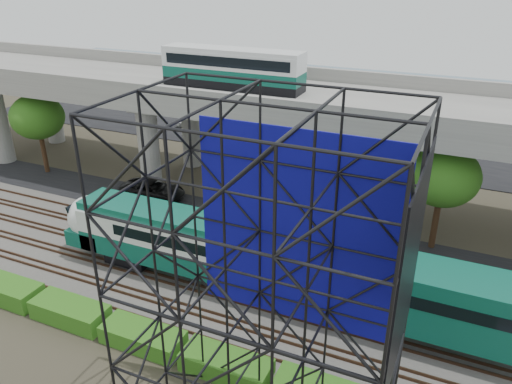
% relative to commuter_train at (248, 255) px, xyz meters
% --- Properties ---
extents(ground, '(140.00, 140.00, 0.00)m').
position_rel_commuter_train_xyz_m(ground, '(-4.27, -2.00, -2.88)').
color(ground, '#474233').
rests_on(ground, ground).
extents(ballast_bed, '(90.00, 12.00, 0.20)m').
position_rel_commuter_train_xyz_m(ballast_bed, '(-4.27, 0.00, -2.78)').
color(ballast_bed, slate).
rests_on(ballast_bed, ground).
extents(service_road, '(90.00, 5.00, 0.08)m').
position_rel_commuter_train_xyz_m(service_road, '(-4.27, 8.50, -2.84)').
color(service_road, black).
rests_on(service_road, ground).
extents(parking_lot, '(90.00, 18.00, 0.08)m').
position_rel_commuter_train_xyz_m(parking_lot, '(-4.27, 32.00, -2.84)').
color(parking_lot, black).
rests_on(parking_lot, ground).
extents(harbor_water, '(140.00, 40.00, 0.03)m').
position_rel_commuter_train_xyz_m(harbor_water, '(-4.27, 54.00, -2.87)').
color(harbor_water, '#466473').
rests_on(harbor_water, ground).
extents(rail_tracks, '(90.00, 9.52, 0.16)m').
position_rel_commuter_train_xyz_m(rail_tracks, '(-4.27, -0.00, -2.60)').
color(rail_tracks, '#472D1E').
rests_on(rail_tracks, ballast_bed).
extents(commuter_train, '(29.30, 3.06, 4.30)m').
position_rel_commuter_train_xyz_m(commuter_train, '(0.00, 0.00, 0.00)').
color(commuter_train, black).
rests_on(commuter_train, rail_tracks).
extents(overpass, '(80.00, 12.00, 12.40)m').
position_rel_commuter_train_xyz_m(overpass, '(-4.53, 14.00, 5.33)').
color(overpass, '#9E9B93').
rests_on(overpass, ground).
extents(scaffold_tower, '(9.36, 6.36, 15.00)m').
position_rel_commuter_train_xyz_m(scaffold_tower, '(5.34, -9.98, 4.59)').
color(scaffold_tower, black).
rests_on(scaffold_tower, ground).
extents(hedge_strip, '(34.60, 1.80, 1.20)m').
position_rel_commuter_train_xyz_m(hedge_strip, '(-3.27, -6.30, -2.32)').
color(hedge_strip, '#2F6216').
rests_on(hedge_strip, ground).
extents(trees, '(40.94, 16.94, 7.69)m').
position_rel_commuter_train_xyz_m(trees, '(-8.94, 14.17, 2.69)').
color(trees, '#382314').
rests_on(trees, ground).
extents(suv, '(5.85, 3.04, 1.57)m').
position_rel_commuter_train_xyz_m(suv, '(-13.29, 9.18, -2.01)').
color(suv, black).
rests_on(suv, service_road).
extents(parked_cars, '(38.06, 9.45, 1.32)m').
position_rel_commuter_train_xyz_m(parked_cars, '(-4.14, 31.71, -2.19)').
color(parked_cars, silver).
rests_on(parked_cars, parking_lot).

